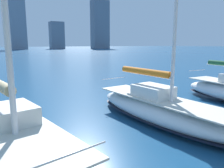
# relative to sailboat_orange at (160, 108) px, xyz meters

# --- Properties ---
(sailboat_orange) EXTENTS (2.96, 8.67, 11.35)m
(sailboat_orange) POSITION_rel_sailboat_orange_xyz_m (0.00, 0.00, 0.00)
(sailboat_orange) COLOR silver
(sailboat_orange) RESTS_ON ground
(sailboat_tan) EXTENTS (4.02, 7.59, 11.52)m
(sailboat_tan) POSITION_rel_sailboat_orange_xyz_m (6.64, 0.82, 0.06)
(sailboat_tan) COLOR white
(sailboat_tan) RESTS_ON ground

